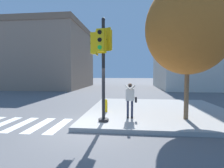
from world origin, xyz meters
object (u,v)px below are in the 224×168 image
at_px(traffic_signal_pole, 102,54).
at_px(street_tree, 188,28).
at_px(fire_hydrant, 106,106).
at_px(person_photographer, 130,97).

bearing_deg(traffic_signal_pole, street_tree, 11.66).
bearing_deg(fire_hydrant, traffic_signal_pole, -87.03).
bearing_deg(fire_hydrant, street_tree, -15.96).
bearing_deg(fire_hydrant, person_photographer, -40.34).
bearing_deg(person_photographer, fire_hydrant, 139.66).
distance_m(traffic_signal_pole, fire_hydrant, 3.22).
xyz_separation_m(person_photographer, fire_hydrant, (-1.33, 1.13, -0.63)).
bearing_deg(street_tree, fire_hydrant, 164.04).
bearing_deg(traffic_signal_pole, fire_hydrant, 92.97).
xyz_separation_m(traffic_signal_pole, street_tree, (3.79, 0.78, 1.20)).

